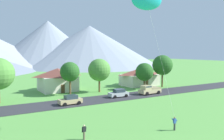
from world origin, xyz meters
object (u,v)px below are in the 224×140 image
at_px(pickup_truck_sand_east_side, 149,90).
at_px(tree_right_of_center, 70,72).
at_px(tree_near_left, 99,70).
at_px(parked_car_tan_west_end, 70,100).
at_px(house_leftmost, 139,77).
at_px(watcher_person, 84,132).
at_px(house_left_center, 58,79).
at_px(kite_flyer_with_kite, 147,0).
at_px(tree_near_right, 162,65).
at_px(tree_left_of_center, 144,72).
at_px(parked_car_silver_mid_west, 119,93).

bearing_deg(pickup_truck_sand_east_side, tree_right_of_center, 151.70).
relative_size(tree_near_left, parked_car_tan_west_end, 1.87).
xyz_separation_m(house_leftmost, watcher_person, (-30.57, -29.74, -1.62)).
distance_m(house_left_center, kite_flyer_with_kite, 35.40).
height_order(tree_right_of_center, pickup_truck_sand_east_side, tree_right_of_center).
xyz_separation_m(tree_near_right, parked_car_tan_west_end, (-29.21, -7.39, -5.05)).
height_order(tree_left_of_center, parked_car_silver_mid_west, tree_left_of_center).
distance_m(tree_near_right, pickup_truck_sand_east_side, 13.16).
relative_size(house_left_center, pickup_truck_sand_east_side, 1.70).
bearing_deg(tree_near_left, tree_near_right, -5.40).
bearing_deg(house_leftmost, parked_car_silver_mid_west, -141.13).
distance_m(tree_near_right, kite_flyer_with_kite, 36.79).
height_order(tree_near_left, parked_car_silver_mid_west, tree_near_left).
bearing_deg(house_leftmost, pickup_truck_sand_east_side, -118.25).
distance_m(house_leftmost, house_left_center, 22.92).
xyz_separation_m(parked_car_silver_mid_west, pickup_truck_sand_east_side, (7.80, -0.67, 0.19)).
bearing_deg(pickup_truck_sand_east_side, tree_left_of_center, 60.71).
height_order(house_left_center, tree_near_left, tree_near_left).
distance_m(tree_right_of_center, tree_near_right, 25.83).
relative_size(tree_near_left, watcher_person, 4.73).
distance_m(tree_near_left, watcher_person, 30.71).
distance_m(house_left_center, tree_right_of_center, 7.27).
distance_m(pickup_truck_sand_east_side, watcher_person, 29.66).
relative_size(tree_left_of_center, parked_car_silver_mid_west, 1.58).
xyz_separation_m(parked_car_tan_west_end, watcher_person, (-4.95, -16.86, 0.01)).
bearing_deg(kite_flyer_with_kite, tree_near_left, 74.45).
relative_size(tree_right_of_center, kite_flyer_with_kite, 0.42).
distance_m(tree_left_of_center, kite_flyer_with_kite, 32.34).
bearing_deg(tree_near_left, watcher_person, -121.26).
relative_size(pickup_truck_sand_east_side, watcher_person, 3.14).
relative_size(tree_left_of_center, watcher_person, 4.02).
relative_size(tree_near_left, tree_near_right, 0.92).
distance_m(tree_near_right, parked_car_silver_mid_west, 19.64).
height_order(house_leftmost, tree_right_of_center, tree_right_of_center).
bearing_deg(kite_flyer_with_kite, tree_right_of_center, 90.27).
distance_m(house_leftmost, kite_flyer_with_kite, 39.51).
bearing_deg(tree_near_right, tree_near_left, 174.60).
bearing_deg(parked_car_silver_mid_west, tree_right_of_center, 135.27).
height_order(parked_car_silver_mid_west, pickup_truck_sand_east_side, pickup_truck_sand_east_side).
bearing_deg(tree_near_right, parked_car_tan_west_end, -165.80).
height_order(parked_car_tan_west_end, pickup_truck_sand_east_side, pickup_truck_sand_east_side).
bearing_deg(pickup_truck_sand_east_side, house_left_center, 136.54).
bearing_deg(house_leftmost, tree_left_of_center, -117.24).
height_order(house_leftmost, watcher_person, house_leftmost).
bearing_deg(tree_near_right, kite_flyer_with_kite, -136.43).
bearing_deg(house_left_center, tree_left_of_center, -25.43).
bearing_deg(house_left_center, pickup_truck_sand_east_side, -43.46).
bearing_deg(house_left_center, tree_near_left, -40.43).
xyz_separation_m(tree_left_of_center, kite_flyer_with_kite, (-18.84, -23.61, 11.54)).
bearing_deg(watcher_person, house_leftmost, 44.20).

